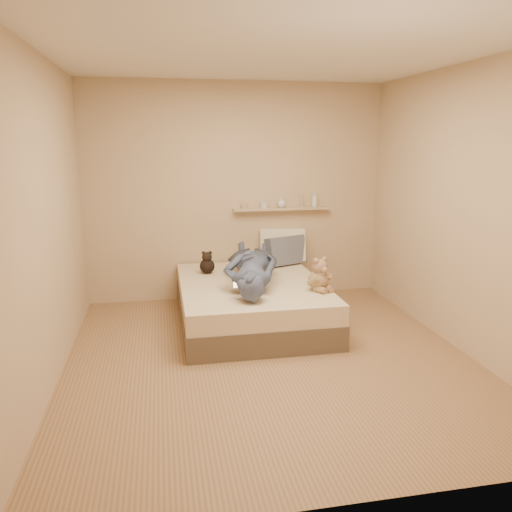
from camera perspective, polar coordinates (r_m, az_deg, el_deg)
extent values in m
plane|color=#986F4F|center=(4.61, 1.55, -11.57)|extent=(3.80, 3.80, 0.00)
plane|color=silver|center=(4.24, 1.79, 22.29)|extent=(3.80, 3.80, 0.00)
plane|color=tan|center=(6.09, -2.23, 7.23)|extent=(3.60, 0.00, 3.60)
plane|color=tan|center=(2.45, 11.31, -1.92)|extent=(3.60, 0.00, 3.60)
plane|color=tan|center=(4.23, -22.95, 3.59)|extent=(0.00, 3.80, 3.80)
plane|color=tan|center=(4.94, 22.58, 4.86)|extent=(0.00, 3.80, 3.80)
cube|color=brown|center=(5.41, -0.56, -6.32)|extent=(1.50, 1.90, 0.25)
cube|color=beige|center=(5.33, -0.57, -4.04)|extent=(1.48, 1.88, 0.20)
cube|color=silver|center=(4.72, -1.67, -3.37)|extent=(0.16, 0.08, 0.05)
cube|color=black|center=(4.71, -1.67, -3.23)|extent=(0.09, 0.05, 0.03)
sphere|color=#A38659|center=(5.05, 7.15, -2.73)|extent=(0.21, 0.21, 0.21)
sphere|color=tan|center=(5.00, 7.33, -1.23)|extent=(0.15, 0.15, 0.15)
sphere|color=tan|center=(4.95, 6.87, -0.56)|extent=(0.06, 0.06, 0.06)
sphere|color=#9C7855|center=(5.01, 7.82, -0.39)|extent=(0.06, 0.06, 0.06)
sphere|color=#A27C59|center=(4.95, 7.83, -1.55)|extent=(0.06, 0.06, 0.06)
cylinder|color=#927A4E|center=(4.96, 6.52, -2.82)|extent=(0.13, 0.14, 0.12)
cylinder|color=#92794D|center=(5.08, 8.17, -2.49)|extent=(0.06, 0.14, 0.12)
cylinder|color=#967350|center=(4.97, 7.36, -3.86)|extent=(0.13, 0.15, 0.07)
cylinder|color=#977050|center=(5.03, 8.23, -3.67)|extent=(0.09, 0.15, 0.07)
cylinder|color=beige|center=(5.01, 7.31, -1.93)|extent=(0.14, 0.14, 0.02)
sphere|color=black|center=(5.66, -5.60, -1.15)|extent=(0.17, 0.17, 0.17)
sphere|color=black|center=(5.63, -5.63, -0.10)|extent=(0.11, 0.11, 0.11)
sphere|color=black|center=(5.62, -6.02, 0.36)|extent=(0.04, 0.04, 0.04)
sphere|color=black|center=(5.61, -5.25, 0.37)|extent=(0.04, 0.04, 0.04)
cube|color=beige|center=(6.16, 3.04, 1.16)|extent=(0.58, 0.36, 0.43)
cube|color=#555967|center=(6.03, 3.45, 0.62)|extent=(0.54, 0.38, 0.36)
imported|color=#45536D|center=(5.24, -0.55, -1.13)|extent=(0.85, 1.62, 0.37)
cube|color=tan|center=(6.16, 2.96, 5.41)|extent=(1.20, 0.12, 0.03)
cylinder|color=#BCACA1|center=(6.06, -1.32, 5.73)|extent=(0.07, 0.07, 0.06)
cylinder|color=silver|center=(6.10, 0.93, 5.84)|extent=(0.09, 0.09, 0.07)
imported|color=silver|center=(6.15, 2.94, 6.16)|extent=(0.14, 0.14, 0.13)
cylinder|color=white|center=(6.21, 5.23, 6.32)|extent=(0.04, 0.04, 0.16)
imported|color=white|center=(6.26, 6.71, 6.46)|extent=(0.09, 0.09, 0.19)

